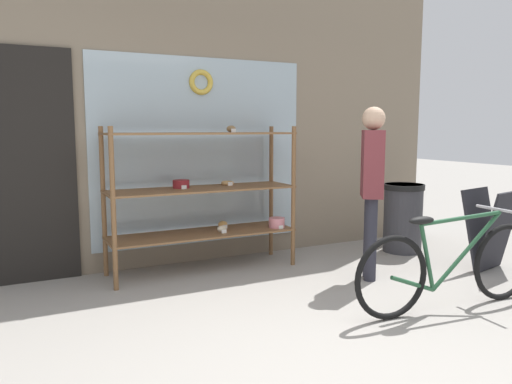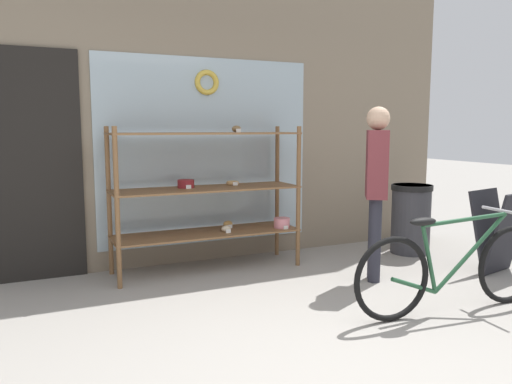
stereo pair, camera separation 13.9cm
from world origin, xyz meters
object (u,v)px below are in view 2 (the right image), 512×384
Objects in this scene: bicycle at (453,268)px; sandwich_board at (498,232)px; trash_bin at (411,216)px; pedestrian at (376,180)px; display_case at (210,189)px.

bicycle is 1.34m from sandwich_board.
trash_bin is (0.97, 1.55, 0.07)m from bicycle.
pedestrian reaches higher than bicycle.
pedestrian is (1.25, -0.96, 0.13)m from display_case.
sandwich_board is 0.98m from trash_bin.
sandwich_board is 0.50× the size of pedestrian.
trash_bin reaches higher than bicycle.
display_case is at bearing -93.62° from pedestrian.
sandwich_board is at bearing 30.90° from bicycle.
sandwich_board reaches higher than trash_bin.
trash_bin is (1.01, 0.65, -0.51)m from pedestrian.
display_case reaches higher than trash_bin.
bicycle is 1.07m from pedestrian.
trash_bin is at bearing 62.37° from bicycle.
pedestrian is (-1.23, 0.30, 0.52)m from sandwich_board.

